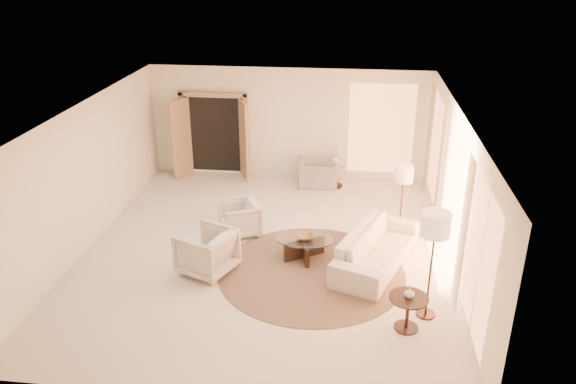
# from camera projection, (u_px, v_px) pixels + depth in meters

# --- Properties ---
(room) EXTENTS (7.04, 8.04, 2.83)m
(room) POSITION_uv_depth(u_px,v_px,m) (264.00, 185.00, 10.47)
(room) COLOR silver
(room) RESTS_ON ground
(windows_right) EXTENTS (0.10, 6.40, 2.40)m
(windows_right) POSITION_uv_depth(u_px,v_px,m) (452.00, 194.00, 10.21)
(windows_right) COLOR #FF9C66
(windows_right) RESTS_ON room
(window_back_corner) EXTENTS (1.70, 0.10, 2.40)m
(window_back_corner) POSITION_uv_depth(u_px,v_px,m) (381.00, 129.00, 13.83)
(window_back_corner) COLOR #FF9C66
(window_back_corner) RESTS_ON room
(curtains_right) EXTENTS (0.06, 5.20, 2.60)m
(curtains_right) POSITION_uv_depth(u_px,v_px,m) (443.00, 178.00, 11.05)
(curtains_right) COLOR tan
(curtains_right) RESTS_ON room
(french_doors) EXTENTS (1.95, 0.66, 2.16)m
(french_doors) POSITION_uv_depth(u_px,v_px,m) (214.00, 136.00, 14.28)
(french_doors) COLOR tan
(french_doors) RESTS_ON room
(area_rug) EXTENTS (3.60, 3.60, 0.01)m
(area_rug) POSITION_uv_depth(u_px,v_px,m) (311.00, 271.00, 10.30)
(area_rug) COLOR #3B291D
(area_rug) RESTS_ON room
(sofa) EXTENTS (1.75, 2.58, 0.70)m
(sofa) POSITION_uv_depth(u_px,v_px,m) (377.00, 248.00, 10.40)
(sofa) COLOR beige
(sofa) RESTS_ON room
(armchair_left) EXTENTS (0.96, 0.99, 0.78)m
(armchair_left) POSITION_uv_depth(u_px,v_px,m) (240.00, 217.00, 11.52)
(armchair_left) COLOR beige
(armchair_left) RESTS_ON room
(armchair_right) EXTENTS (1.11, 1.14, 0.91)m
(armchair_right) POSITION_uv_depth(u_px,v_px,m) (207.00, 250.00, 10.13)
(armchair_right) COLOR beige
(armchair_right) RESTS_ON room
(accent_chair) EXTENTS (1.03, 0.71, 0.87)m
(accent_chair) POSITION_uv_depth(u_px,v_px,m) (318.00, 169.00, 13.86)
(accent_chair) COLOR gray
(accent_chair) RESTS_ON room
(coffee_table) EXTENTS (1.46, 1.46, 0.41)m
(coffee_table) POSITION_uv_depth(u_px,v_px,m) (305.00, 246.00, 10.67)
(coffee_table) COLOR black
(coffee_table) RESTS_ON room
(end_table) EXTENTS (0.61, 0.61, 0.58)m
(end_table) POSITION_uv_depth(u_px,v_px,m) (408.00, 307.00, 8.62)
(end_table) COLOR black
(end_table) RESTS_ON room
(side_table) EXTENTS (0.52, 0.52, 0.60)m
(side_table) POSITION_uv_depth(u_px,v_px,m) (335.00, 173.00, 13.84)
(side_table) COLOR black
(side_table) RESTS_ON room
(floor_lamp_near) EXTENTS (0.37, 0.37, 1.53)m
(floor_lamp_near) POSITION_uv_depth(u_px,v_px,m) (404.00, 177.00, 11.07)
(floor_lamp_near) COLOR black
(floor_lamp_near) RESTS_ON room
(floor_lamp_far) EXTENTS (0.44, 0.44, 1.83)m
(floor_lamp_far) POSITION_uv_depth(u_px,v_px,m) (435.00, 229.00, 8.47)
(floor_lamp_far) COLOR black
(floor_lamp_far) RESTS_ON room
(bowl) EXTENTS (0.39, 0.39, 0.08)m
(bowl) POSITION_uv_depth(u_px,v_px,m) (305.00, 237.00, 10.59)
(bowl) COLOR brown
(bowl) RESTS_ON coffee_table
(end_vase) EXTENTS (0.20, 0.20, 0.16)m
(end_vase) POSITION_uv_depth(u_px,v_px,m) (409.00, 293.00, 8.51)
(end_vase) COLOR silver
(end_vase) RESTS_ON end_table
(side_vase) EXTENTS (0.27, 0.27, 0.22)m
(side_vase) POSITION_uv_depth(u_px,v_px,m) (335.00, 160.00, 13.71)
(side_vase) COLOR silver
(side_vase) RESTS_ON side_table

